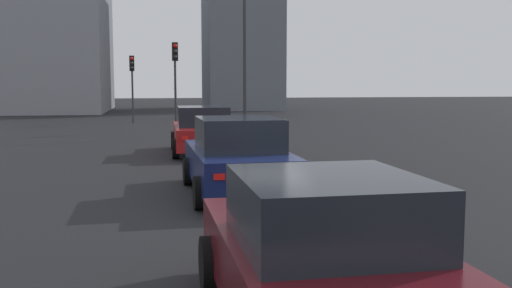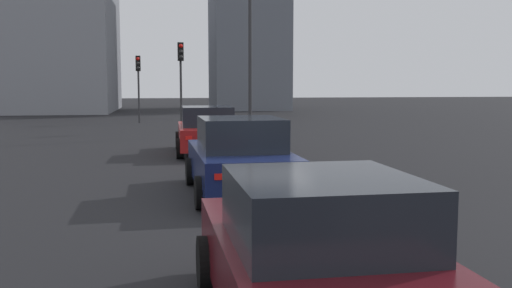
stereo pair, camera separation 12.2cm
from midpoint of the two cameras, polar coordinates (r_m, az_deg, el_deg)
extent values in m
cube|color=black|center=(11.19, -1.38, -6.64)|extent=(160.00, 160.00, 0.20)
cube|color=maroon|center=(19.35, -4.75, 0.86)|extent=(4.26, 1.90, 0.69)
cube|color=#1E232B|center=(19.09, -4.73, 2.79)|extent=(1.92, 1.66, 0.64)
cylinder|color=black|center=(20.77, -2.41, 0.45)|extent=(0.64, 0.22, 0.64)
cylinder|color=black|center=(20.66, -7.57, 0.37)|extent=(0.64, 0.22, 0.64)
cylinder|color=black|center=(18.16, -1.54, -0.37)|extent=(0.64, 0.22, 0.64)
cylinder|color=black|center=(18.04, -7.43, -0.46)|extent=(0.64, 0.22, 0.64)
cube|color=red|center=(17.28, -2.07, 0.66)|extent=(0.03, 0.20, 0.11)
cube|color=red|center=(17.18, -6.53, 0.59)|extent=(0.03, 0.20, 0.11)
cube|color=#141E4C|center=(12.17, -1.40, -2.16)|extent=(4.36, 2.00, 0.72)
cube|color=#1E232B|center=(11.88, -1.24, 1.02)|extent=(1.98, 1.71, 0.67)
cylinder|color=black|center=(13.68, 1.59, -2.51)|extent=(0.65, 0.24, 0.64)
cylinder|color=black|center=(13.41, -6.27, -2.71)|extent=(0.65, 0.24, 0.64)
cylinder|color=black|center=(11.12, 4.50, -4.53)|extent=(0.65, 0.24, 0.64)
cylinder|color=black|center=(10.80, -5.20, -4.86)|extent=(0.65, 0.24, 0.64)
cube|color=red|center=(10.19, 4.31, -3.06)|extent=(0.04, 0.20, 0.11)
cube|color=red|center=(9.93, -3.26, -3.29)|extent=(0.04, 0.20, 0.11)
cube|color=#510F16|center=(5.58, 6.63, -12.52)|extent=(4.07, 1.92, 0.66)
cube|color=#1E232B|center=(5.22, 7.36, -6.52)|extent=(1.85, 1.65, 0.62)
cylinder|color=black|center=(7.07, 10.88, -10.85)|extent=(0.64, 0.23, 0.64)
cylinder|color=black|center=(6.66, -4.34, -11.84)|extent=(0.64, 0.23, 0.64)
cylinder|color=#2D2D30|center=(28.68, -7.38, 4.78)|extent=(0.11, 0.11, 3.45)
cube|color=black|center=(28.65, -7.42, 9.14)|extent=(0.22, 0.30, 0.90)
sphere|color=red|center=(28.56, -7.41, 9.69)|extent=(0.20, 0.20, 0.20)
sphere|color=black|center=(28.54, -7.40, 9.15)|extent=(0.20, 0.20, 0.20)
sphere|color=black|center=(28.53, -7.39, 8.61)|extent=(0.20, 0.20, 0.20)
cylinder|color=#2D2D30|center=(34.65, -11.53, 4.61)|extent=(0.11, 0.11, 3.07)
cube|color=black|center=(34.60, -11.60, 7.89)|extent=(0.20, 0.28, 0.90)
sphere|color=red|center=(34.50, -11.62, 8.35)|extent=(0.20, 0.20, 0.20)
sphere|color=black|center=(34.49, -11.61, 7.90)|extent=(0.20, 0.20, 0.20)
sphere|color=black|center=(34.48, -11.60, 7.45)|extent=(0.20, 0.20, 0.20)
cylinder|color=#2D2D30|center=(26.87, -0.47, 10.42)|extent=(0.16, 0.16, 8.77)
cube|color=slate|center=(52.93, -0.79, 11.71)|extent=(9.34, 6.47, 15.05)
cube|color=gray|center=(51.37, -18.76, 9.94)|extent=(13.51, 8.55, 12.17)
camera|label=1|loc=(0.06, -89.61, 0.04)|focal=40.03mm
camera|label=2|loc=(0.06, 90.39, -0.04)|focal=40.03mm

